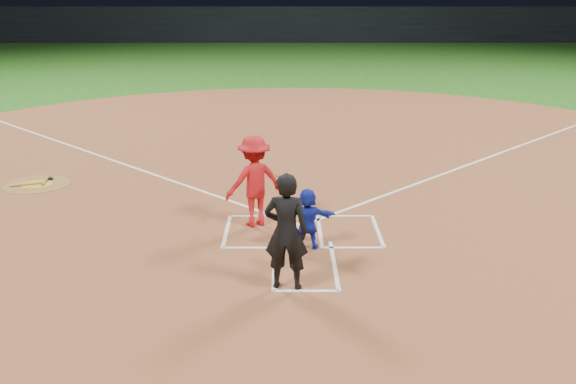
{
  "coord_description": "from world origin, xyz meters",
  "views": [
    {
      "loc": [
        -0.35,
        -12.59,
        4.91
      ],
      "look_at": [
        -0.3,
        -0.4,
        1.0
      ],
      "focal_mm": 40.0,
      "sensor_mm": 36.0,
      "label": 1
    }
  ],
  "objects_px": {
    "umpire": "(286,232)",
    "on_deck_circle": "(37,184)",
    "catcher": "(307,219)",
    "batter_at_plate": "(254,181)",
    "home_plate": "(302,230)"
  },
  "relations": [
    {
      "from": "home_plate",
      "to": "on_deck_circle",
      "type": "relative_size",
      "value": 0.35
    },
    {
      "from": "catcher",
      "to": "batter_at_plate",
      "type": "distance_m",
      "value": 1.73
    },
    {
      "from": "batter_at_plate",
      "to": "catcher",
      "type": "bearing_deg",
      "value": -50.32
    },
    {
      "from": "on_deck_circle",
      "to": "batter_at_plate",
      "type": "distance_m",
      "value": 6.59
    },
    {
      "from": "catcher",
      "to": "umpire",
      "type": "relative_size",
      "value": 0.6
    },
    {
      "from": "umpire",
      "to": "batter_at_plate",
      "type": "bearing_deg",
      "value": -69.64
    },
    {
      "from": "umpire",
      "to": "on_deck_circle",
      "type": "bearing_deg",
      "value": -34.82
    },
    {
      "from": "on_deck_circle",
      "to": "batter_at_plate",
      "type": "xyz_separation_m",
      "value": [
        5.81,
        -2.96,
        0.97
      ]
    },
    {
      "from": "catcher",
      "to": "batter_at_plate",
      "type": "bearing_deg",
      "value": -52.89
    },
    {
      "from": "batter_at_plate",
      "to": "on_deck_circle",
      "type": "bearing_deg",
      "value": 153.05
    },
    {
      "from": "umpire",
      "to": "batter_at_plate",
      "type": "height_order",
      "value": "umpire"
    },
    {
      "from": "on_deck_circle",
      "to": "catcher",
      "type": "distance_m",
      "value": 8.13
    },
    {
      "from": "catcher",
      "to": "umpire",
      "type": "height_order",
      "value": "umpire"
    },
    {
      "from": "home_plate",
      "to": "on_deck_circle",
      "type": "height_order",
      "value": "home_plate"
    },
    {
      "from": "home_plate",
      "to": "catcher",
      "type": "relative_size",
      "value": 0.49
    }
  ]
}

